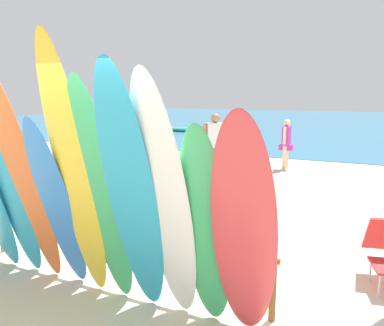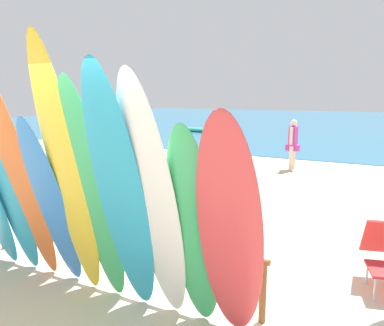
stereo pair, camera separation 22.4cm
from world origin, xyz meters
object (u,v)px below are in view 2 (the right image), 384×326
object	(u,v)px
surfboard_orange_3	(20,178)
surfboard_teal_7	(122,198)
surfboard_blue_4	(52,205)
beachgoer_midbeach	(220,143)
surfboard_rack	(107,236)
surfboard_green_9	(194,231)
surfboard_green_6	(94,196)
beachgoer_near_rack	(293,141)
surfboard_white_8	(154,205)
distant_boat	(199,130)
surfboard_red_10	(230,235)
surfboard_teal_2	(9,192)
surfboard_yellow_5	(67,174)

from	to	relation	value
surfboard_orange_3	surfboard_teal_7	size ratio (longest dim) A/B	1.01
surfboard_blue_4	beachgoer_midbeach	world-z (taller)	surfboard_blue_4
surfboard_rack	surfboard_teal_7	bearing A→B (deg)	-39.98
surfboard_teal_7	surfboard_green_9	bearing A→B (deg)	9.00
surfboard_green_6	beachgoer_near_rack	size ratio (longest dim) A/B	1.66
beachgoer_midbeach	surfboard_white_8	bearing A→B (deg)	68.00
beachgoer_near_rack	surfboard_green_9	bearing A→B (deg)	8.08
distant_boat	surfboard_white_8	bearing A→B (deg)	-64.66
surfboard_red_10	beachgoer_near_rack	size ratio (longest dim) A/B	1.48
surfboard_blue_4	surfboard_white_8	distance (m)	1.42
surfboard_teal_2	surfboard_green_9	bearing A→B (deg)	2.28
surfboard_orange_3	distant_boat	world-z (taller)	surfboard_orange_3
surfboard_orange_3	surfboard_teal_2	bearing A→B (deg)	168.25
surfboard_rack	surfboard_orange_3	xyz separation A→B (m)	(-0.73, -0.56, 0.75)
distant_boat	surfboard_green_6	bearing A→B (deg)	-66.68
surfboard_orange_3	surfboard_white_8	world-z (taller)	surfboard_orange_3
surfboard_red_10	surfboard_blue_4	bearing A→B (deg)	172.79
surfboard_rack	surfboard_green_9	distance (m)	1.56
surfboard_red_10	beachgoer_near_rack	bearing A→B (deg)	93.42
surfboard_teal_2	surfboard_red_10	size ratio (longest dim) A/B	1.00
surfboard_orange_3	surfboard_blue_4	bearing A→B (deg)	11.87
surfboard_teal_2	beachgoer_near_rack	world-z (taller)	surfboard_teal_2
surfboard_blue_4	beachgoer_near_rack	bearing A→B (deg)	85.21
surfboard_white_8	beachgoer_midbeach	world-z (taller)	surfboard_white_8
surfboard_teal_2	beachgoer_near_rack	distance (m)	8.48
surfboard_blue_4	beachgoer_midbeach	size ratio (longest dim) A/B	1.20
surfboard_orange_3	distant_boat	xyz separation A→B (m)	(-6.40, 17.29, -1.16)
surfboard_teal_2	surfboard_white_8	xyz separation A→B (m)	(2.12, -0.07, 0.15)
surfboard_rack	beachgoer_near_rack	distance (m)	7.88
surfboard_blue_4	beachgoer_midbeach	bearing A→B (deg)	95.70
surfboard_green_6	distant_boat	world-z (taller)	surfboard_green_6
surfboard_green_6	surfboard_white_8	xyz separation A→B (m)	(0.75, -0.03, 0.02)
surfboard_rack	surfboard_red_10	xyz separation A→B (m)	(1.80, -0.53, 0.52)
surfboard_blue_4	beachgoer_near_rack	size ratio (longest dim) A/B	1.41
surfboard_blue_4	surfboard_white_8	world-z (taller)	surfboard_white_8
surfboard_blue_4	surfboard_red_10	distance (m)	2.15
surfboard_teal_7	surfboard_red_10	size ratio (longest dim) A/B	1.19
beachgoer_near_rack	distant_boat	xyz separation A→B (m)	(-7.54, 8.87, -0.73)
surfboard_green_6	beachgoer_midbeach	bearing A→B (deg)	107.28
surfboard_blue_4	surfboard_red_10	size ratio (longest dim) A/B	0.95
surfboard_teal_7	beachgoer_midbeach	distance (m)	6.31
surfboard_yellow_5	surfboard_teal_2	bearing A→B (deg)	175.50
surfboard_green_9	surfboard_blue_4	bearing A→B (deg)	-179.70
surfboard_orange_3	surfboard_rack	bearing A→B (deg)	38.81
surfboard_yellow_5	surfboard_green_9	world-z (taller)	surfboard_yellow_5
surfboard_teal_7	surfboard_green_6	bearing A→B (deg)	161.59
surfboard_orange_3	surfboard_green_6	bearing A→B (deg)	3.55
surfboard_red_10	surfboard_green_9	bearing A→B (deg)	162.38
surfboard_rack	beachgoer_midbeach	bearing A→B (deg)	99.34
surfboard_rack	surfboard_red_10	distance (m)	1.95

